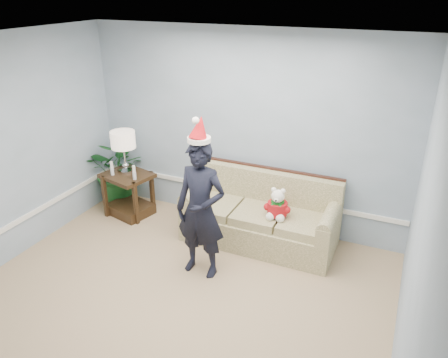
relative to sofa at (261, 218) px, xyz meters
name	(u,v)px	position (x,y,z in m)	size (l,w,h in m)	color
room_shell	(136,212)	(-0.44, -2.08, 1.02)	(4.54, 5.04, 2.74)	tan
wainscot_trim	(118,216)	(-1.62, -0.91, 0.12)	(4.49, 4.99, 0.06)	white
sofa	(261,218)	(0.00, 0.00, 0.00)	(1.98, 0.85, 0.93)	brown
side_table	(129,198)	(-2.03, -0.11, -0.08)	(0.78, 0.70, 0.64)	#3A2615
table_lamp	(123,141)	(-2.08, -0.06, 0.79)	(0.35, 0.35, 0.62)	silver
candle_pair	(123,171)	(-2.01, -0.22, 0.41)	(0.43, 0.05, 0.20)	silver
houseplant	(120,170)	(-2.39, 0.20, 0.19)	(0.94, 0.82, 1.05)	#1A5922
man	(201,210)	(-0.40, -0.95, 0.50)	(0.60, 0.40, 1.65)	black
santa_hat	(199,130)	(-0.40, -0.94, 1.44)	(0.29, 0.32, 0.30)	white
teddy_bear	(277,207)	(0.26, -0.17, 0.30)	(0.27, 0.29, 0.41)	white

